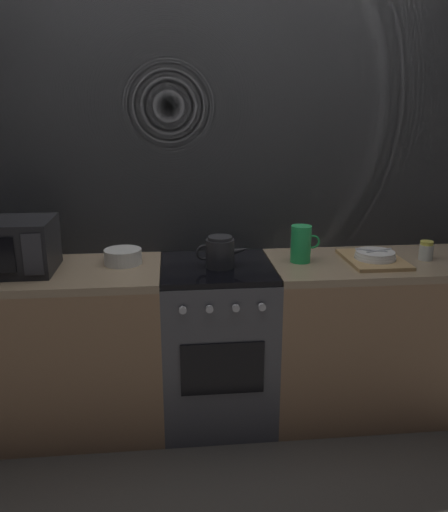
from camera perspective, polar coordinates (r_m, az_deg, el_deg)
name	(u,v)px	position (r m, az deg, el deg)	size (l,w,h in m)	color
ground_plane	(217,413)	(3.13, -0.74, -16.95)	(8.00, 8.00, 0.00)	#47423D
back_wall	(212,199)	(2.99, -1.38, 6.32)	(3.60, 0.05, 2.40)	gray
counter_left	(51,350)	(2.98, -18.56, -9.80)	(1.20, 0.60, 0.90)	#997251
stove_unit	(217,342)	(2.91, -0.77, -9.53)	(0.60, 0.63, 0.90)	#4C4C51
counter_right	(373,335)	(3.11, 16.15, -8.41)	(1.20, 0.60, 0.90)	#997251
microwave	(7,246)	(2.82, -22.84, 1.00)	(0.46, 0.35, 0.27)	black
kettle	(220,252)	(2.69, -0.41, 0.42)	(0.28, 0.15, 0.17)	#262628
mixing_bowl	(123,257)	(2.81, -11.11, -0.06)	(0.20, 0.20, 0.08)	silver
pitcher	(301,244)	(2.81, 8.53, 1.34)	(0.16, 0.11, 0.20)	green
dish_pile	(374,257)	(2.92, 16.26, -0.15)	(0.30, 0.40, 0.07)	tan
spice_jar	(426,251)	(3.04, 21.45, 0.55)	(0.08, 0.08, 0.10)	silver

